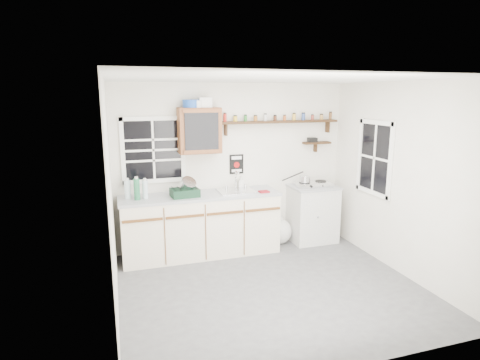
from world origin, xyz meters
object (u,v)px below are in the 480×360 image
right_cabinet (313,213)px  main_cabinet (201,224)px  upper_cabinet (199,130)px  hotplate (313,184)px  dish_rack (186,190)px  spice_shelf (280,121)px

right_cabinet → main_cabinet: bearing=-179.2°
upper_cabinet → hotplate: (1.77, -0.14, -0.88)m
right_cabinet → upper_cabinet: 2.26m
main_cabinet → dish_rack: 0.60m
main_cabinet → dish_rack: size_ratio=5.70×
main_cabinet → hotplate: bearing=0.2°
spice_shelf → dish_rack: size_ratio=4.71×
spice_shelf → hotplate: (0.50, -0.21, -0.98)m
spice_shelf → right_cabinet: bearing=-19.6°
spice_shelf → hotplate: 1.12m
right_cabinet → spice_shelf: (-0.53, 0.19, 1.47)m
main_cabinet → upper_cabinet: (0.03, 0.14, 1.36)m
upper_cabinet → main_cabinet: bearing=-103.7°
dish_rack → hotplate: 2.03m
hotplate → spice_shelf: bearing=162.7°
upper_cabinet → dish_rack: (-0.26, -0.21, -0.81)m
right_cabinet → dish_rack: (-2.06, -0.09, 0.56)m
upper_cabinet → spice_shelf: bearing=3.1°
upper_cabinet → dish_rack: bearing=-140.9°
spice_shelf → dish_rack: (-1.53, -0.28, -0.92)m
main_cabinet → right_cabinet: bearing=0.8°
main_cabinet → hotplate: size_ratio=3.91×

